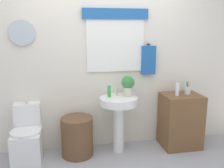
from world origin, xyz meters
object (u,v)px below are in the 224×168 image
object	(u,v)px
pedestal_sink	(119,111)
soap_bottle	(109,91)
lotion_bottle	(177,89)
laundry_hamper	(77,136)
wooden_cabinet	(180,121)
potted_plant	(128,85)
toilet	(28,138)
toothbrush_cup	(188,90)

from	to	relation	value
pedestal_sink	soap_bottle	world-z (taller)	soap_bottle
soap_bottle	lotion_bottle	size ratio (longest dim) A/B	0.86
laundry_hamper	wooden_cabinet	size ratio (longest dim) A/B	0.69
pedestal_sink	potted_plant	xyz separation A→B (m)	(0.14, 0.06, 0.35)
toilet	pedestal_sink	xyz separation A→B (m)	(1.21, -0.03, 0.31)
toilet	potted_plant	bearing A→B (deg)	1.17
wooden_cabinet	potted_plant	size ratio (longest dim) A/B	2.77
laundry_hamper	pedestal_sink	bearing A→B (deg)	-0.00
laundry_hamper	pedestal_sink	xyz separation A→B (m)	(0.57, -0.00, 0.32)
toilet	soap_bottle	world-z (taller)	soap_bottle
soap_bottle	toothbrush_cup	world-z (taller)	toothbrush_cup
laundry_hamper	pedestal_sink	distance (m)	0.65
laundry_hamper	toothbrush_cup	size ratio (longest dim) A/B	2.87
lotion_bottle	toilet	bearing A→B (deg)	177.96
wooden_cabinet	lotion_bottle	distance (m)	0.49
toilet	wooden_cabinet	distance (m)	2.13
soap_bottle	lotion_bottle	bearing A→B (deg)	-5.46
soap_bottle	potted_plant	size ratio (longest dim) A/B	0.56
pedestal_sink	lotion_bottle	xyz separation A→B (m)	(0.82, -0.04, 0.28)
toothbrush_cup	toilet	bearing A→B (deg)	179.68
pedestal_sink	lotion_bottle	size ratio (longest dim) A/B	4.32
toilet	soap_bottle	xyz separation A→B (m)	(1.09, 0.02, 0.58)
laundry_hamper	soap_bottle	xyz separation A→B (m)	(0.45, 0.05, 0.59)
toilet	toothbrush_cup	xyz separation A→B (m)	(2.22, -0.01, 0.55)
lotion_bottle	laundry_hamper	bearing A→B (deg)	178.35
soap_bottle	potted_plant	xyz separation A→B (m)	(0.26, 0.01, 0.08)
toilet	pedestal_sink	size ratio (longest dim) A/B	0.94
wooden_cabinet	lotion_bottle	size ratio (longest dim) A/B	4.28
soap_bottle	lotion_bottle	xyz separation A→B (m)	(0.94, -0.09, 0.01)
toothbrush_cup	potted_plant	bearing A→B (deg)	177.36
soap_bottle	wooden_cabinet	bearing A→B (deg)	-2.77
soap_bottle	toothbrush_cup	xyz separation A→B (m)	(1.13, -0.03, -0.03)
wooden_cabinet	potted_plant	xyz separation A→B (m)	(-0.77, 0.06, 0.55)
toilet	wooden_cabinet	xyz separation A→B (m)	(2.12, -0.03, 0.10)
potted_plant	laundry_hamper	bearing A→B (deg)	-175.16
lotion_bottle	soap_bottle	bearing A→B (deg)	174.54
wooden_cabinet	lotion_bottle	world-z (taller)	lotion_bottle
pedestal_sink	soap_bottle	size ratio (longest dim) A/B	5.03
toilet	toothbrush_cup	size ratio (longest dim) A/B	3.98
toilet	soap_bottle	bearing A→B (deg)	0.92
pedestal_sink	lotion_bottle	bearing A→B (deg)	-2.79
laundry_hamper	potted_plant	size ratio (longest dim) A/B	1.90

